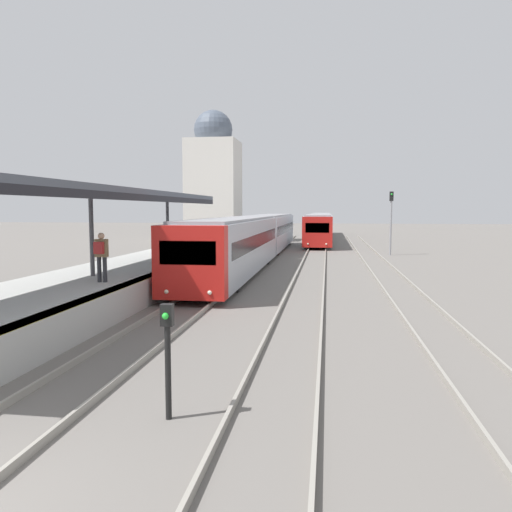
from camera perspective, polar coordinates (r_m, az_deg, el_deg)
platform_canopy at (r=19.18m, az=-18.29°, el=6.92°), size 4.00×21.91×3.18m
person_on_platform at (r=17.44m, az=-17.28°, el=0.33°), size 0.40×0.40×1.66m
train_near at (r=34.24m, az=0.12°, el=2.37°), size 2.62×34.30×3.01m
train_far at (r=58.11m, az=7.35°, el=3.53°), size 2.55×32.49×2.96m
signal_post_near at (r=8.38m, az=-10.07°, el=-10.38°), size 0.20×0.21×1.92m
signal_mast_far at (r=38.89m, az=15.18°, el=4.54°), size 0.28×0.29×4.78m
distant_domed_building at (r=54.64m, az=-4.86°, el=8.65°), size 5.34×5.34×14.01m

